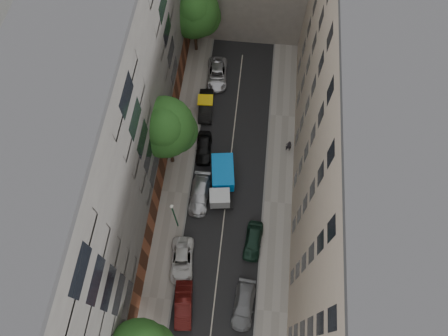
# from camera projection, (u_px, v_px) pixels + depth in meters

# --- Properties ---
(ground) EXTENTS (120.00, 120.00, 0.00)m
(ground) POSITION_uv_depth(u_px,v_px,m) (226.00, 198.00, 42.72)
(ground) COLOR #4C4C49
(ground) RESTS_ON ground
(road_surface) EXTENTS (8.00, 44.00, 0.02)m
(road_surface) POSITION_uv_depth(u_px,v_px,m) (226.00, 198.00, 42.71)
(road_surface) COLOR black
(road_surface) RESTS_ON ground
(sidewalk_left) EXTENTS (3.00, 44.00, 0.15)m
(sidewalk_left) POSITION_uv_depth(u_px,v_px,m) (175.00, 192.00, 42.91)
(sidewalk_left) COLOR gray
(sidewalk_left) RESTS_ON ground
(sidewalk_right) EXTENTS (3.00, 44.00, 0.15)m
(sidewalk_right) POSITION_uv_depth(u_px,v_px,m) (278.00, 203.00, 42.39)
(sidewalk_right) COLOR gray
(sidewalk_right) RESTS_ON ground
(building_left) EXTENTS (8.00, 44.00, 20.00)m
(building_left) POSITION_uv_depth(u_px,v_px,m) (99.00, 142.00, 34.23)
(building_left) COLOR #514E4C
(building_left) RESTS_ON ground
(building_right) EXTENTS (8.00, 44.00, 20.00)m
(building_right) POSITION_uv_depth(u_px,v_px,m) (358.00, 167.00, 33.19)
(building_right) COLOR tan
(building_right) RESTS_ON ground
(tarp_truck) EXTENTS (2.94, 5.85, 2.57)m
(tarp_truck) POSITION_uv_depth(u_px,v_px,m) (222.00, 180.00, 42.05)
(tarp_truck) COLOR black
(tarp_truck) RESTS_ON ground
(car_left_1) EXTENTS (2.05, 4.61, 1.47)m
(car_left_1) POSITION_uv_depth(u_px,v_px,m) (184.00, 305.00, 37.27)
(car_left_1) COLOR #4B100F
(car_left_1) RESTS_ON ground
(car_left_2) EXTENTS (2.61, 4.90, 1.31)m
(car_left_2) POSITION_uv_depth(u_px,v_px,m) (182.00, 260.00, 39.15)
(car_left_2) COLOR silver
(car_left_2) RESTS_ON ground
(car_left_3) EXTENTS (2.07, 4.90, 1.41)m
(car_left_3) POSITION_uv_depth(u_px,v_px,m) (200.00, 194.00, 42.13)
(car_left_3) COLOR #B9BABE
(car_left_3) RESTS_ON ground
(car_left_4) EXTENTS (2.01, 4.34, 1.44)m
(car_left_4) POSITION_uv_depth(u_px,v_px,m) (204.00, 148.00, 44.55)
(car_left_4) COLOR black
(car_left_4) RESTS_ON ground
(car_left_5) EXTENTS (1.89, 4.64, 1.50)m
(car_left_5) POSITION_uv_depth(u_px,v_px,m) (206.00, 106.00, 46.96)
(car_left_5) COLOR black
(car_left_5) RESTS_ON ground
(car_left_6) EXTENTS (2.77, 5.33, 1.43)m
(car_left_6) POSITION_uv_depth(u_px,v_px,m) (217.00, 74.00, 49.03)
(car_left_6) COLOR silver
(car_left_6) RESTS_ON ground
(car_right_1) EXTENTS (2.19, 4.76, 1.35)m
(car_right_1) POSITION_uv_depth(u_px,v_px,m) (244.00, 305.00, 37.32)
(car_right_1) COLOR slate
(car_right_1) RESTS_ON ground
(car_right_2) EXTENTS (2.00, 4.28, 1.42)m
(car_right_2) POSITION_uv_depth(u_px,v_px,m) (253.00, 241.00, 39.95)
(car_right_2) COLOR black
(car_right_2) RESTS_ON ground
(tree_mid) EXTENTS (6.14, 5.99, 10.34)m
(tree_mid) POSITION_uv_depth(u_px,v_px,m) (165.00, 129.00, 38.21)
(tree_mid) COLOR #382619
(tree_mid) RESTS_ON sidewalk_left
(tree_far) EXTENTS (6.27, 6.14, 9.29)m
(tree_far) POSITION_uv_depth(u_px,v_px,m) (194.00, 13.00, 46.02)
(tree_far) COLOR #382619
(tree_far) RESTS_ON sidewalk_left
(lamp_post) EXTENTS (0.36, 0.36, 5.91)m
(lamp_post) POSITION_uv_depth(u_px,v_px,m) (174.00, 214.00, 37.90)
(lamp_post) COLOR #1A5D38
(lamp_post) RESTS_ON sidewalk_left
(pedestrian) EXTENTS (0.69, 0.48, 1.81)m
(pedestrian) POSITION_uv_depth(u_px,v_px,m) (289.00, 146.00, 44.27)
(pedestrian) COLOR black
(pedestrian) RESTS_ON sidewalk_right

